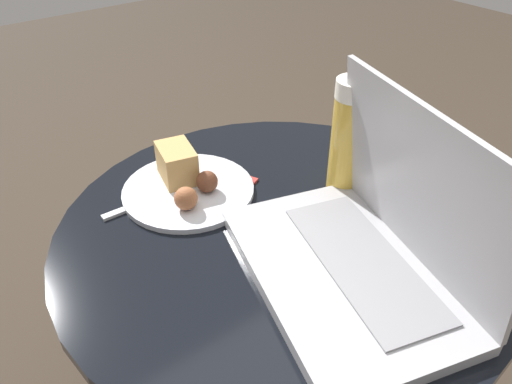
# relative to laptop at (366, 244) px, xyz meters

# --- Properties ---
(table) EXTENTS (0.67, 0.67, 0.48)m
(table) POSITION_rel_laptop_xyz_m (-0.14, -0.02, -0.20)
(table) COLOR #9E9EA3
(table) RESTS_ON ground_plane
(napkin) EXTENTS (0.22, 0.19, 0.00)m
(napkin) POSITION_rel_laptop_xyz_m (-0.31, -0.07, -0.05)
(napkin) COLOR #B7332D
(napkin) RESTS_ON table
(laptop) EXTENTS (0.39, 0.31, 0.23)m
(laptop) POSITION_rel_laptop_xyz_m (0.00, 0.00, 0.00)
(laptop) COLOR #B2B2B7
(laptop) RESTS_ON table
(beer_glass) EXTENTS (0.06, 0.06, 0.19)m
(beer_glass) POSITION_rel_laptop_xyz_m (-0.15, 0.12, 0.05)
(beer_glass) COLOR gold
(beer_glass) RESTS_ON table
(snack_plate) EXTENTS (0.21, 0.21, 0.07)m
(snack_plate) POSITION_rel_laptop_xyz_m (-0.30, -0.09, -0.03)
(snack_plate) COLOR silver
(snack_plate) RESTS_ON table
(fork) EXTENTS (0.03, 0.19, 0.01)m
(fork) POSITION_rel_laptop_xyz_m (-0.31, -0.12, -0.05)
(fork) COLOR silver
(fork) RESTS_ON table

